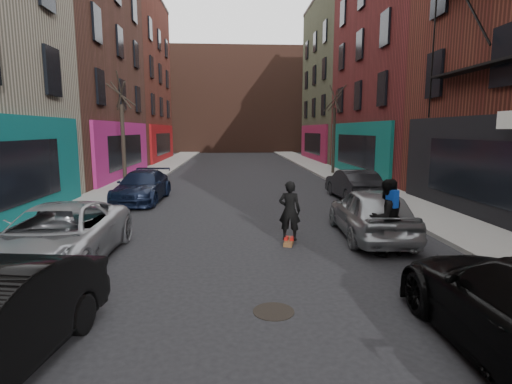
{
  "coord_description": "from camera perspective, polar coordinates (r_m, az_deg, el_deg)",
  "views": [
    {
      "loc": [
        -0.69,
        -2.79,
        3.03
      ],
      "look_at": [
        -0.14,
        6.33,
        1.6
      ],
      "focal_mm": 28.0,
      "sensor_mm": 36.0,
      "label": 1
    }
  ],
  "objects": [
    {
      "name": "parked_right_far",
      "position": [
        11.7,
        16.05,
        -2.8
      ],
      "size": [
        1.96,
        4.37,
        1.46
      ],
      "primitive_type": "imported",
      "rotation": [
        0.0,
        0.0,
        3.09
      ],
      "color": "gray",
      "rests_on": "ground"
    },
    {
      "name": "parked_left_end",
      "position": [
        17.62,
        -15.95,
        0.77
      ],
      "size": [
        2.0,
        4.55,
        1.3
      ],
      "primitive_type": "imported",
      "rotation": [
        0.0,
        0.0,
        -0.04
      ],
      "color": "black",
      "rests_on": "ground"
    },
    {
      "name": "parked_right_end",
      "position": [
        17.99,
        13.68,
        1.07
      ],
      "size": [
        1.56,
        4.08,
        1.33
      ],
      "primitive_type": "imported",
      "rotation": [
        0.0,
        0.0,
        3.18
      ],
      "color": "black",
      "rests_on": "ground"
    },
    {
      "name": "parked_left_far",
      "position": [
        10.0,
        -26.49,
        -5.65
      ],
      "size": [
        2.26,
        4.89,
        1.36
      ],
      "primitive_type": "imported",
      "rotation": [
        0.0,
        0.0,
        0.0
      ],
      "color": "#9B9DA3",
      "rests_on": "ground"
    },
    {
      "name": "pedestrian",
      "position": [
        10.1,
        18.09,
        -3.48
      ],
      "size": [
        1.09,
        0.96,
        1.87
      ],
      "rotation": [
        0.0,
        0.0,
        3.47
      ],
      "color": "black",
      "rests_on": "ground"
    },
    {
      "name": "skateboarder",
      "position": [
        10.67,
        4.82,
        -2.66
      ],
      "size": [
        0.66,
        0.52,
        1.6
      ],
      "primitive_type": "imported",
      "rotation": [
        0.0,
        0.0,
        2.88
      ],
      "color": "black",
      "rests_on": "skateboard"
    },
    {
      "name": "sidewalk_left",
      "position": [
        33.39,
        -13.06,
        3.55
      ],
      "size": [
        2.5,
        84.0,
        0.13
      ],
      "primitive_type": "cube",
      "color": "gray",
      "rests_on": "ground"
    },
    {
      "name": "tree_left_far",
      "position": [
        21.51,
        -18.56,
        9.36
      ],
      "size": [
        2.0,
        2.0,
        6.5
      ],
      "primitive_type": null,
      "color": "black",
      "rests_on": "sidewalk_left"
    },
    {
      "name": "manhole",
      "position": [
        7.01,
        2.53,
        -16.67
      ],
      "size": [
        0.92,
        0.92,
        0.01
      ],
      "primitive_type": "cylinder",
      "rotation": [
        0.0,
        0.0,
        -0.42
      ],
      "color": "black",
      "rests_on": "ground"
    },
    {
      "name": "tree_right_far",
      "position": [
        27.67,
        11.12,
        9.75
      ],
      "size": [
        2.0,
        2.0,
        6.8
      ],
      "primitive_type": null,
      "color": "black",
      "rests_on": "sidewalk_right"
    },
    {
      "name": "skateboard",
      "position": [
        10.87,
        4.77,
        -7.06
      ],
      "size": [
        0.42,
        0.83,
        0.1
      ],
      "primitive_type": "cube",
      "rotation": [
        0.0,
        0.0,
        -0.26
      ],
      "color": "brown",
      "rests_on": "ground"
    },
    {
      "name": "sidewalk_right",
      "position": [
        33.65,
        8.47,
        3.72
      ],
      "size": [
        2.5,
        84.0,
        0.13
      ],
      "primitive_type": "cube",
      "color": "gray",
      "rests_on": "ground"
    },
    {
      "name": "building_far",
      "position": [
        58.93,
        -2.86,
        12.72
      ],
      "size": [
        40.0,
        10.0,
        14.0
      ],
      "primitive_type": "cube",
      "color": "#47281E",
      "rests_on": "ground"
    }
  ]
}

